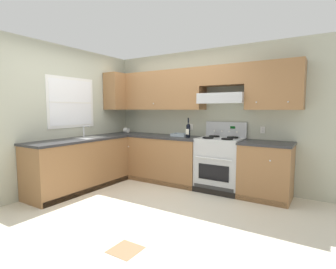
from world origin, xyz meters
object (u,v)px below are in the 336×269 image
object	(u,v)px
wine_bottle	(188,130)
paper_towel_roll	(126,130)
bowl	(180,135)
stove	(220,164)

from	to	relation	value
wine_bottle	paper_towel_roll	bearing A→B (deg)	175.06
wine_bottle	paper_towel_roll	distance (m)	1.62
bowl	stove	bearing A→B (deg)	-3.72
stove	wine_bottle	size ratio (longest dim) A/B	3.32
stove	wine_bottle	xyz separation A→B (m)	(-0.59, -0.07, 0.57)
wine_bottle	paper_towel_roll	xyz separation A→B (m)	(-1.61, 0.14, -0.09)
paper_towel_roll	wine_bottle	bearing A→B (deg)	-4.94
wine_bottle	bowl	bearing A→B (deg)	152.48
wine_bottle	bowl	distance (m)	0.30
stove	paper_towel_roll	world-z (taller)	stove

